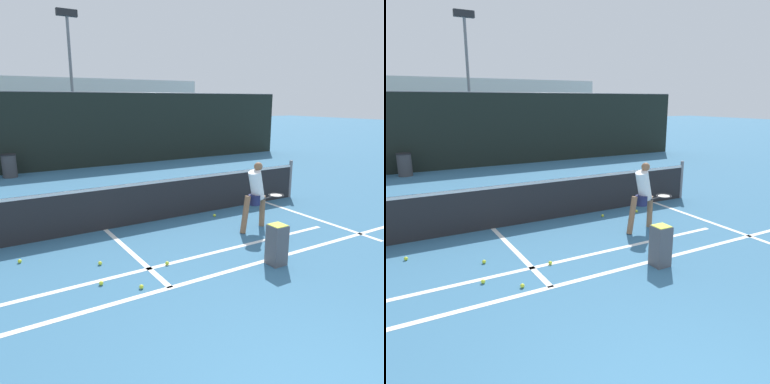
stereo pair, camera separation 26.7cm
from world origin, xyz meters
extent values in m
cube|color=white|center=(0.00, 3.15, 0.00)|extent=(11.00, 0.10, 0.01)
cube|color=white|center=(0.00, 3.91, 0.00)|extent=(8.25, 0.10, 0.01)
cube|color=white|center=(0.00, 4.66, 0.00)|extent=(0.10, 3.03, 0.01)
cube|color=white|center=(4.51, 4.66, 0.00)|extent=(0.10, 4.03, 0.01)
cylinder|color=slate|center=(5.50, 6.18, 0.53)|extent=(0.09, 0.09, 1.07)
cube|color=#232326|center=(0.00, 6.18, 0.47)|extent=(11.00, 0.02, 0.95)
cube|color=white|center=(0.00, 6.18, 0.92)|extent=(11.00, 0.03, 0.06)
cube|color=black|center=(0.00, 14.11, 1.51)|extent=(24.00, 0.06, 3.03)
cylinder|color=slate|center=(0.00, 14.11, 3.05)|extent=(24.00, 0.04, 0.04)
cylinder|color=#8C6042|center=(3.09, 4.63, 0.35)|extent=(0.12, 0.12, 0.69)
cylinder|color=#8C6042|center=(2.49, 4.48, 0.40)|extent=(0.28, 0.18, 0.80)
cylinder|color=#1E234C|center=(2.78, 4.55, 0.66)|extent=(0.26, 0.26, 0.21)
cylinder|color=white|center=(2.84, 4.57, 0.97)|extent=(0.44, 0.32, 0.70)
sphere|color=#8C6042|center=(2.88, 4.58, 1.37)|extent=(0.18, 0.18, 0.18)
cylinder|color=#262628|center=(3.02, 4.39, 0.71)|extent=(0.30, 0.10, 0.03)
torus|color=#262628|center=(3.33, 4.47, 0.71)|extent=(0.41, 0.41, 0.02)
cylinder|color=beige|center=(3.33, 4.47, 0.71)|extent=(0.32, 0.32, 0.01)
sphere|color=#D1E033|center=(-0.86, 3.76, 0.03)|extent=(0.07, 0.07, 0.07)
sphere|color=#D1E033|center=(-0.38, 3.35, 0.03)|extent=(0.07, 0.07, 0.07)
sphere|color=#D1E033|center=(-0.65, 4.48, 0.03)|extent=(0.07, 0.07, 0.07)
sphere|color=#D1E033|center=(3.51, 5.63, 0.03)|extent=(0.07, 0.07, 0.07)
sphere|color=#D1E033|center=(-1.82, 5.27, 0.03)|extent=(0.07, 0.07, 0.07)
sphere|color=#D1E033|center=(2.56, 5.72, 0.03)|extent=(0.07, 0.07, 0.07)
sphere|color=#D1E033|center=(0.32, 3.88, 0.03)|extent=(0.07, 0.07, 0.07)
cube|color=#4C4C51|center=(1.94, 2.96, 0.35)|extent=(0.28, 0.28, 0.70)
cube|color=#D1E033|center=(1.94, 2.96, 0.68)|extent=(0.25, 0.25, 0.06)
cylinder|color=#3F3F42|center=(-1.13, 13.49, 0.41)|extent=(0.50, 0.50, 0.81)
cylinder|color=black|center=(-1.13, 13.49, 0.83)|extent=(0.53, 0.53, 0.04)
cube|color=black|center=(3.75, 16.42, 0.42)|extent=(1.74, 4.60, 0.83)
cube|color=#1E2328|center=(3.75, 16.19, 1.11)|extent=(1.46, 2.76, 0.55)
cylinder|color=black|center=(4.53, 17.90, 0.30)|extent=(0.18, 0.60, 0.60)
cylinder|color=black|center=(4.53, 14.95, 0.30)|extent=(0.18, 0.60, 0.60)
cylinder|color=slate|center=(3.02, 20.41, 3.53)|extent=(0.16, 0.16, 7.06)
cube|color=#262628|center=(3.02, 20.41, 7.24)|extent=(1.10, 0.24, 0.36)
cube|color=beige|center=(0.00, 33.08, 2.30)|extent=(36.00, 2.40, 4.59)
camera|label=1|loc=(-2.35, -1.39, 2.73)|focal=35.00mm
camera|label=2|loc=(-2.12, -1.52, 2.73)|focal=35.00mm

